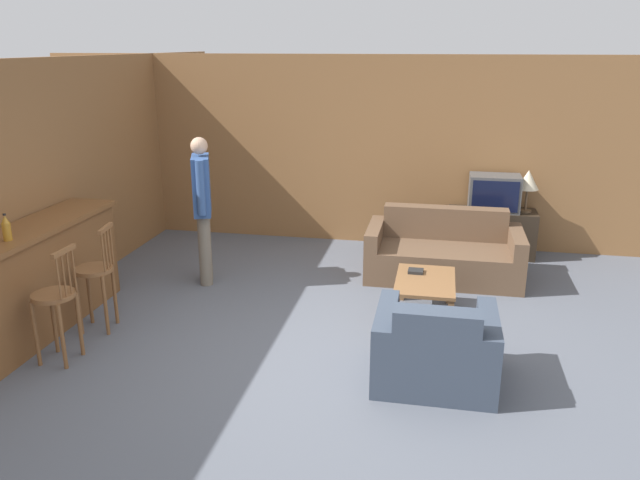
{
  "coord_description": "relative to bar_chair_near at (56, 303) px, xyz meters",
  "views": [
    {
      "loc": [
        0.99,
        -5.02,
        2.74
      ],
      "look_at": [
        -0.15,
        0.84,
        0.85
      ],
      "focal_mm": 35.0,
      "sensor_mm": 36.0,
      "label": 1
    }
  ],
  "objects": [
    {
      "name": "book_on_table",
      "position": [
        3.06,
        1.77,
        -0.12
      ],
      "size": [
        0.16,
        0.15,
        0.03
      ],
      "color": "black",
      "rests_on": "coffee_table"
    },
    {
      "name": "ground_plane",
      "position": [
        2.25,
        0.5,
        -0.55
      ],
      "size": [
        24.0,
        24.0,
        0.0
      ],
      "primitive_type": "plane",
      "color": "#565B66"
    },
    {
      "name": "coffee_table",
      "position": [
        3.16,
        1.58,
        -0.2
      ],
      "size": [
        0.6,
        0.9,
        0.41
      ],
      "color": "brown",
      "rests_on": "ground_plane"
    },
    {
      "name": "couch_far",
      "position": [
        3.35,
        2.82,
        -0.27
      ],
      "size": [
        1.84,
        0.94,
        0.8
      ],
      "color": "brown",
      "rests_on": "ground_plane"
    },
    {
      "name": "tv",
      "position": [
        3.97,
        3.77,
        0.3
      ],
      "size": [
        0.65,
        0.42,
        0.47
      ],
      "color": "#4C4C4C",
      "rests_on": "tv_unit"
    },
    {
      "name": "wall_back",
      "position": [
        2.25,
        4.09,
        0.75
      ],
      "size": [
        9.4,
        0.08,
        2.6
      ],
      "color": "olive",
      "rests_on": "ground_plane"
    },
    {
      "name": "bar_chair_near",
      "position": [
        0.0,
        0.0,
        0.0
      ],
      "size": [
        0.38,
        0.38,
        1.07
      ],
      "color": "brown",
      "rests_on": "ground_plane"
    },
    {
      "name": "armchair_near",
      "position": [
        3.29,
        0.27,
        -0.27
      ],
      "size": [
        1.0,
        0.89,
        0.78
      ],
      "color": "#384251",
      "rests_on": "ground_plane"
    },
    {
      "name": "bar_chair_mid",
      "position": [
        -0.0,
        0.67,
        0.0
      ],
      "size": [
        0.43,
        0.43,
        1.07
      ],
      "color": "brown",
      "rests_on": "ground_plane"
    },
    {
      "name": "bottle",
      "position": [
        -0.47,
        0.12,
        0.63
      ],
      "size": [
        0.08,
        0.08,
        0.24
      ],
      "color": "#B27A23",
      "rests_on": "bar_counter"
    },
    {
      "name": "tv_unit",
      "position": [
        3.97,
        3.77,
        -0.24
      ],
      "size": [
        1.14,
        0.46,
        0.62
      ],
      "color": "#2D2319",
      "rests_on": "ground_plane"
    },
    {
      "name": "table_lamp",
      "position": [
        4.38,
        3.77,
        0.48
      ],
      "size": [
        0.28,
        0.28,
        0.56
      ],
      "color": "brown",
      "rests_on": "tv_unit"
    },
    {
      "name": "wall_left",
      "position": [
        -0.88,
        1.8,
        0.75
      ],
      "size": [
        0.08,
        8.58,
        2.6
      ],
      "color": "olive",
      "rests_on": "ground_plane"
    },
    {
      "name": "bar_counter",
      "position": [
        -0.55,
        0.34,
        -0.01
      ],
      "size": [
        0.55,
        2.64,
        1.07
      ],
      "color": "brown",
      "rests_on": "ground_plane"
    },
    {
      "name": "person_by_window",
      "position": [
        0.57,
        2.09,
        0.42
      ],
      "size": [
        0.34,
        0.59,
        1.73
      ],
      "color": "#756B5B",
      "rests_on": "ground_plane"
    }
  ]
}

